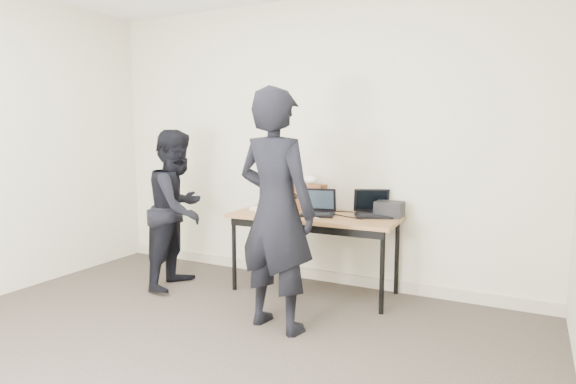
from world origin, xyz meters
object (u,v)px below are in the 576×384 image
Objects in this scene: laptop_beige at (271,206)px; laptop_center at (318,209)px; equipment_box at (389,209)px; laptop_right at (373,210)px; leather_satchel at (307,196)px; person_observer at (178,209)px; desk at (314,221)px; person_typist at (276,211)px.

laptop_center is (0.48, -0.01, 0.01)m from laptop_beige.
laptop_beige reaches higher than equipment_box.
leather_satchel is at bearing 151.65° from laptop_right.
person_observer is at bearing -176.91° from laptop_center.
laptop_right is 0.28× the size of person_observer.
desk is 0.88m from person_typist.
laptop_right is at bearing -4.04° from leather_satchel.
laptop_beige is 0.20× the size of person_typist.
person_typist reaches higher than desk.
person_typist is at bearing -87.18° from desk.
leather_satchel is at bearing -68.17° from person_observer.
person_typist reaches higher than laptop_center.
laptop_right is 1.80m from person_observer.
laptop_right is at bearing -80.55° from person_observer.
leather_satchel reaches higher than equipment_box.
person_typist is 1.38m from person_observer.
desk is at bearing -163.05° from equipment_box.
person_typist is (-0.56, -1.04, 0.10)m from equipment_box.
laptop_beige is at bearing -170.86° from equipment_box.
leather_satchel is at bearing 60.07° from laptop_beige.
person_typist reaches higher than person_observer.
laptop_center reaches higher than equipment_box.
desk is 3.71× the size of laptop_right.
laptop_right reaches higher than equipment_box.
person_typist is (0.25, -1.08, 0.04)m from leather_satchel.
person_typist reaches higher than laptop_beige.
equipment_box is at bearing -16.55° from laptop_right.
equipment_box is at bearing -109.01° from person_typist.
person_typist is at bearing -118.45° from person_observer.
person_observer is (-1.22, -0.39, 0.08)m from desk.
person_typist is 1.21× the size of person_observer.
person_observer reaches higher than laptop_beige.
laptop_center is 0.62m from equipment_box.
equipment_box is 0.16× the size of person_observer.
laptop_beige is 0.95m from laptop_right.
laptop_center is 1.32m from person_observer.
equipment_box is (0.63, 0.19, 0.13)m from desk.
equipment_box is at bearing -1.92° from leather_satchel.
desk is 6.48× the size of equipment_box.
desk is 4.19× the size of leather_satchel.
person_observer is (-1.26, -0.40, -0.03)m from laptop_center.
laptop_beige is 1.01× the size of laptop_center.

